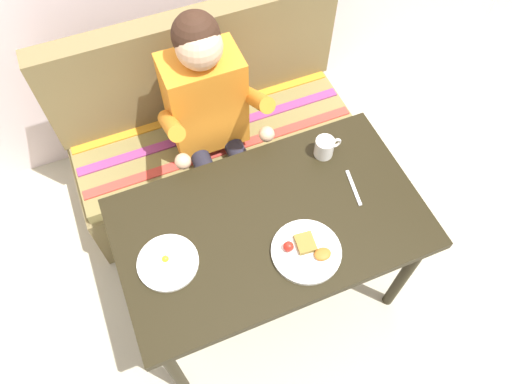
{
  "coord_description": "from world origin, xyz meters",
  "views": [
    {
      "loc": [
        -0.39,
        -0.81,
        2.39
      ],
      "look_at": [
        0.0,
        0.15,
        0.72
      ],
      "focal_mm": 34.15,
      "sensor_mm": 36.0,
      "label": 1
    }
  ],
  "objects_px": {
    "plate_breakfast": "(306,251)",
    "fork": "(354,188)",
    "plate_eggs": "(168,262)",
    "person": "(210,114)",
    "couch": "(212,140)",
    "table": "(270,231)",
    "coffee_mug": "(325,147)"
  },
  "relations": [
    {
      "from": "person",
      "to": "coffee_mug",
      "type": "relative_size",
      "value": 10.27
    },
    {
      "from": "table",
      "to": "fork",
      "type": "bearing_deg",
      "value": 1.93
    },
    {
      "from": "plate_breakfast",
      "to": "plate_eggs",
      "type": "height_order",
      "value": "plate_breakfast"
    },
    {
      "from": "couch",
      "to": "person",
      "type": "distance_m",
      "value": 0.45
    },
    {
      "from": "fork",
      "to": "plate_breakfast",
      "type": "bearing_deg",
      "value": -139.02
    },
    {
      "from": "couch",
      "to": "plate_breakfast",
      "type": "distance_m",
      "value": 1.02
    },
    {
      "from": "couch",
      "to": "person",
      "type": "xyz_separation_m",
      "value": [
        -0.04,
        -0.17,
        0.41
      ]
    },
    {
      "from": "person",
      "to": "plate_eggs",
      "type": "bearing_deg",
      "value": -122.06
    },
    {
      "from": "person",
      "to": "fork",
      "type": "bearing_deg",
      "value": -54.76
    },
    {
      "from": "person",
      "to": "couch",
      "type": "bearing_deg",
      "value": 77.73
    },
    {
      "from": "couch",
      "to": "table",
      "type": "bearing_deg",
      "value": -90.0
    },
    {
      "from": "person",
      "to": "coffee_mug",
      "type": "distance_m",
      "value": 0.53
    },
    {
      "from": "plate_breakfast",
      "to": "plate_eggs",
      "type": "xyz_separation_m",
      "value": [
        -0.49,
        0.15,
        -0.0
      ]
    },
    {
      "from": "table",
      "to": "plate_breakfast",
      "type": "xyz_separation_m",
      "value": [
        0.07,
        -0.17,
        0.09
      ]
    },
    {
      "from": "table",
      "to": "coffee_mug",
      "type": "distance_m",
      "value": 0.42
    },
    {
      "from": "fork",
      "to": "coffee_mug",
      "type": "bearing_deg",
      "value": 109.53
    },
    {
      "from": "table",
      "to": "fork",
      "type": "distance_m",
      "value": 0.38
    },
    {
      "from": "couch",
      "to": "fork",
      "type": "xyz_separation_m",
      "value": [
        0.37,
        -0.75,
        0.4
      ]
    },
    {
      "from": "plate_eggs",
      "to": "fork",
      "type": "relative_size",
      "value": 1.34
    },
    {
      "from": "plate_eggs",
      "to": "fork",
      "type": "distance_m",
      "value": 0.79
    },
    {
      "from": "plate_breakfast",
      "to": "fork",
      "type": "distance_m",
      "value": 0.35
    },
    {
      "from": "couch",
      "to": "fork",
      "type": "relative_size",
      "value": 8.47
    },
    {
      "from": "table",
      "to": "coffee_mug",
      "type": "bearing_deg",
      "value": 32.46
    },
    {
      "from": "person",
      "to": "fork",
      "type": "relative_size",
      "value": 7.13
    },
    {
      "from": "table",
      "to": "fork",
      "type": "relative_size",
      "value": 7.06
    },
    {
      "from": "plate_breakfast",
      "to": "fork",
      "type": "height_order",
      "value": "plate_breakfast"
    },
    {
      "from": "plate_eggs",
      "to": "coffee_mug",
      "type": "relative_size",
      "value": 1.93
    },
    {
      "from": "plate_eggs",
      "to": "coffee_mug",
      "type": "bearing_deg",
      "value": 17.08
    },
    {
      "from": "couch",
      "to": "coffee_mug",
      "type": "xyz_separation_m",
      "value": [
        0.33,
        -0.55,
        0.45
      ]
    },
    {
      "from": "coffee_mug",
      "to": "table",
      "type": "bearing_deg",
      "value": -147.54
    },
    {
      "from": "person",
      "to": "plate_breakfast",
      "type": "xyz_separation_m",
      "value": [
        0.11,
        -0.76,
        0.0
      ]
    },
    {
      "from": "coffee_mug",
      "to": "fork",
      "type": "distance_m",
      "value": 0.21
    }
  ]
}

